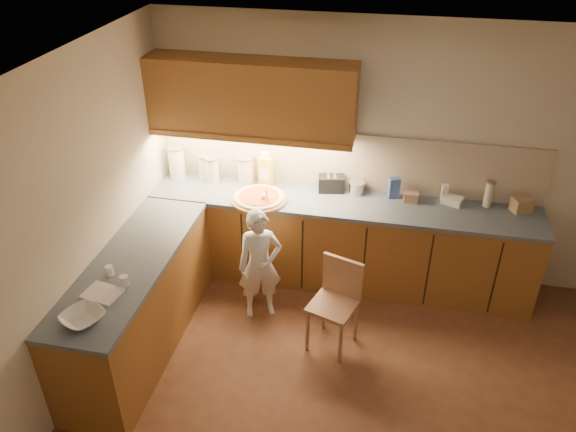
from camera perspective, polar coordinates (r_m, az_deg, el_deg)
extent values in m
plane|color=brown|center=(4.69, 7.01, -19.32)|extent=(4.50, 4.50, 0.00)
cube|color=beige|center=(5.49, 9.96, 6.07)|extent=(4.50, 0.04, 2.60)
cube|color=beige|center=(4.43, -22.07, -2.66)|extent=(0.04, 4.00, 2.60)
cube|color=white|center=(3.15, 10.10, 12.16)|extent=(4.50, 4.00, 0.04)
cube|color=#94612B|center=(5.68, 5.24, -2.69)|extent=(3.75, 0.60, 0.88)
cube|color=#94612B|center=(5.06, -14.93, -8.70)|extent=(0.60, 2.00, 0.88)
cube|color=#4A5A6A|center=(5.43, 5.47, 1.33)|extent=(3.77, 0.62, 0.04)
cube|color=#4A5A6A|center=(4.78, -15.67, -4.48)|extent=(0.62, 2.02, 0.04)
cube|color=black|center=(5.76, -10.39, -2.58)|extent=(0.02, 0.01, 0.80)
cube|color=black|center=(5.58, -4.63, -3.31)|extent=(0.02, 0.01, 0.80)
cube|color=black|center=(5.47, 1.45, -4.05)|extent=(0.02, 0.01, 0.80)
cube|color=black|center=(5.41, 7.73, -4.77)|extent=(0.02, 0.01, 0.80)
cube|color=black|center=(5.43, 14.06, -5.43)|extent=(0.02, 0.01, 0.80)
cube|color=black|center=(5.51, 20.30, -6.01)|extent=(0.02, 0.01, 0.80)
cube|color=#C3B297|center=(5.54, 5.99, 5.56)|extent=(3.75, 0.02, 0.58)
cube|color=#94612B|center=(5.29, -3.75, 11.94)|extent=(1.95, 0.35, 0.70)
cube|color=#94612B|center=(5.27, -4.11, 7.72)|extent=(1.95, 0.02, 0.06)
cylinder|color=#A27E51|center=(5.42, -2.96, 1.75)|extent=(0.55, 0.55, 0.02)
cylinder|color=beige|center=(5.41, -2.97, 1.95)|extent=(0.48, 0.48, 0.02)
cylinder|color=#C04C19|center=(5.40, -2.97, 2.07)|extent=(0.38, 0.38, 0.01)
sphere|color=white|center=(5.34, -2.41, 2.00)|extent=(0.07, 0.07, 0.07)
cylinder|color=white|center=(5.26, -2.12, 1.93)|extent=(0.02, 0.13, 0.22)
imported|color=white|center=(5.16, -2.88, -4.96)|extent=(0.48, 0.40, 1.11)
cylinder|color=tan|center=(4.99, 1.99, -11.55)|extent=(0.03, 0.03, 0.42)
cylinder|color=tan|center=(4.90, 5.36, -12.78)|extent=(0.03, 0.03, 0.42)
cylinder|color=tan|center=(5.21, 3.67, -9.46)|extent=(0.03, 0.03, 0.42)
cylinder|color=tan|center=(5.11, 6.91, -10.58)|extent=(0.03, 0.03, 0.42)
cube|color=tan|center=(4.90, 4.59, -9.09)|extent=(0.47, 0.47, 0.04)
cube|color=tan|center=(4.89, 5.58, -6.11)|extent=(0.37, 0.15, 0.37)
imported|color=white|center=(4.25, -20.14, -9.69)|extent=(0.38, 0.38, 0.07)
cylinder|color=white|center=(5.88, -11.24, 5.30)|extent=(0.16, 0.16, 0.32)
cylinder|color=tan|center=(5.80, -11.41, 6.81)|extent=(0.17, 0.17, 0.02)
cylinder|color=beige|center=(5.80, -8.34, 4.87)|extent=(0.15, 0.15, 0.25)
cylinder|color=gray|center=(5.74, -8.45, 6.08)|extent=(0.16, 0.16, 0.02)
cylinder|color=silver|center=(5.75, -7.70, 4.61)|extent=(0.13, 0.13, 0.25)
cylinder|color=gray|center=(5.69, -7.80, 5.81)|extent=(0.14, 0.14, 0.02)
cylinder|color=silver|center=(5.70, -4.30, 4.64)|extent=(0.16, 0.16, 0.26)
cylinder|color=tan|center=(5.64, -4.35, 5.92)|extent=(0.17, 0.17, 0.02)
cube|color=gold|center=(5.61, -2.29, 4.52)|extent=(0.14, 0.12, 0.31)
cube|color=silver|center=(5.53, -2.33, 6.20)|extent=(0.09, 0.08, 0.06)
cube|color=black|center=(5.56, 4.42, 3.30)|extent=(0.27, 0.19, 0.16)
cube|color=#A7A7AC|center=(5.51, 4.13, 4.06)|extent=(0.05, 0.11, 0.00)
cube|color=#A7A7AC|center=(5.52, 4.78, 4.05)|extent=(0.05, 0.11, 0.00)
cylinder|color=silver|center=(5.55, 6.98, 2.84)|extent=(0.15, 0.15, 0.11)
cylinder|color=silver|center=(5.52, 7.02, 3.40)|extent=(0.16, 0.16, 0.01)
cube|color=#3655A3|center=(5.51, 10.71, 2.83)|extent=(0.12, 0.10, 0.21)
cube|color=tan|center=(5.50, 12.36, 1.89)|extent=(0.14, 0.10, 0.10)
cube|color=white|center=(5.58, 15.61, 2.31)|extent=(0.07, 0.07, 0.17)
cube|color=silver|center=(5.56, 16.33, 1.56)|extent=(0.22, 0.19, 0.07)
cylinder|color=silver|center=(5.59, 19.72, 2.06)|extent=(0.08, 0.08, 0.24)
cylinder|color=gray|center=(5.53, 19.96, 3.24)|extent=(0.08, 0.08, 0.02)
cube|color=tan|center=(5.64, 22.65, 1.08)|extent=(0.22, 0.20, 0.14)
cube|color=silver|center=(4.46, -18.36, -7.47)|extent=(0.30, 0.25, 0.02)
cylinder|color=white|center=(4.63, -17.70, -5.31)|extent=(0.07, 0.07, 0.08)
cylinder|color=white|center=(4.48, -16.32, -6.37)|extent=(0.07, 0.07, 0.09)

